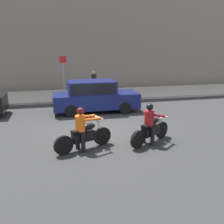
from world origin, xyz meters
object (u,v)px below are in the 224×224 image
Objects in this scene: pedestrian_bystander at (94,82)px; motorcycle_with_rider_orange_stripe at (83,133)px; street_sign_post at (64,72)px; parked_sedan_navy at (94,96)px; motorcycle_with_rider_crimson at (150,127)px.

motorcycle_with_rider_orange_stripe is at bearing -101.40° from pedestrian_bystander.
parked_sedan_navy is at bearing -69.75° from street_sign_post.
street_sign_post is (-0.23, 9.05, 1.17)m from motorcycle_with_rider_orange_stripe.
street_sign_post is (-1.44, 3.91, 0.92)m from parked_sedan_navy.
pedestrian_bystander is (0.59, 3.78, 0.26)m from parked_sedan_navy.
motorcycle_with_rider_orange_stripe is at bearing -178.33° from motorcycle_with_rider_crimson.
street_sign_post reaches higher than parked_sedan_navy.
pedestrian_bystander is (2.03, -0.13, -0.66)m from street_sign_post.
motorcycle_with_rider_orange_stripe is at bearing -88.52° from street_sign_post.
motorcycle_with_rider_orange_stripe is 9.13m from street_sign_post.
street_sign_post is 2.14m from pedestrian_bystander.
parked_sedan_navy reaches higher than motorcycle_with_rider_crimson.
motorcycle_with_rider_orange_stripe is 5.29m from parked_sedan_navy.
parked_sedan_navy is 4.27m from street_sign_post.
pedestrian_bystander is at bearing 81.10° from parked_sedan_navy.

